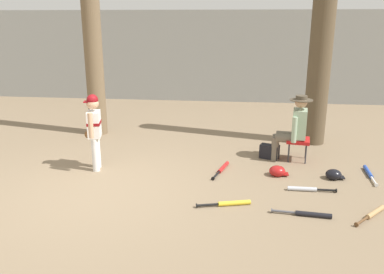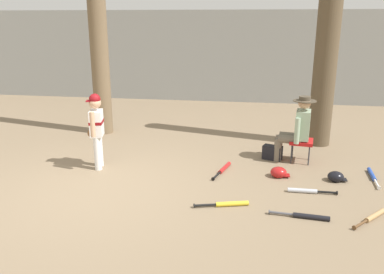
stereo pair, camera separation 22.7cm
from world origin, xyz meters
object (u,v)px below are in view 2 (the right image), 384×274
object	(u,v)px
tree_near_player	(97,18)
seated_spectator	(297,127)
handbag_beside_stool	(272,153)
bat_red_barrel	(223,169)
bat_wood_tan	(373,217)
batting_helmet_black	(336,177)
young_ballplayer	(96,126)
bat_yellow_trainer	(228,204)
bat_aluminum_silver	(306,191)
bat_black_composite	(306,216)
bat_blue_youth	(372,176)
batting_helmet_red	(279,172)
folding_stool	(301,142)
tree_behind_spectator	(327,46)

from	to	relation	value
tree_near_player	seated_spectator	bearing A→B (deg)	-17.47
handbag_beside_stool	bat_red_barrel	size ratio (longest dim) A/B	0.44
bat_wood_tan	batting_helmet_black	bearing A→B (deg)	101.01
tree_near_player	young_ballplayer	distance (m)	2.89
batting_helmet_black	bat_yellow_trainer	bearing A→B (deg)	-144.75
seated_spectator	bat_red_barrel	size ratio (longest dim) A/B	1.55
bat_aluminum_silver	bat_black_composite	distance (m)	0.82
seated_spectator	bat_blue_youth	size ratio (longest dim) A/B	1.45
handbag_beside_stool	bat_aluminum_silver	xyz separation A→B (m)	(0.45, -1.43, -0.10)
handbag_beside_stool	bat_aluminum_silver	distance (m)	1.50
tree_near_player	bat_black_composite	xyz separation A→B (m)	(4.09, -3.52, -2.49)
handbag_beside_stool	batting_helmet_red	world-z (taller)	handbag_beside_stool
seated_spectator	bat_aluminum_silver	world-z (taller)	seated_spectator
bat_red_barrel	batting_helmet_black	size ratio (longest dim) A/B	2.59
young_ballplayer	bat_wood_tan	world-z (taller)	young_ballplayer
tree_near_player	folding_stool	distance (m)	4.92
tree_behind_spectator	bat_blue_youth	size ratio (longest dim) A/B	5.76
tree_near_player	folding_stool	bearing A→B (deg)	-17.28
handbag_beside_stool	bat_blue_youth	bearing A→B (deg)	-22.09
tree_behind_spectator	bat_black_composite	xyz separation A→B (m)	(-0.62, -3.37, -1.95)
tree_near_player	batting_helmet_red	size ratio (longest dim) A/B	18.02
bat_aluminum_silver	seated_spectator	bearing A→B (deg)	92.11
young_ballplayer	batting_helmet_red	bearing A→B (deg)	0.74
young_ballplayer	batting_helmet_black	xyz separation A→B (m)	(3.97, 0.00, -0.67)
bat_aluminum_silver	bat_red_barrel	world-z (taller)	same
bat_aluminum_silver	batting_helmet_black	xyz separation A→B (m)	(0.52, 0.54, 0.04)
tree_near_player	bat_black_composite	bearing A→B (deg)	-40.74
tree_near_player	bat_aluminum_silver	distance (m)	5.56
tree_behind_spectator	bat_aluminum_silver	bearing A→B (deg)	-101.61
young_ballplayer	bat_blue_youth	xyz separation A→B (m)	(4.59, 0.24, -0.71)
bat_red_barrel	bat_black_composite	distance (m)	1.94
tree_behind_spectator	bat_red_barrel	distance (m)	3.24
bat_red_barrel	bat_blue_youth	bearing A→B (deg)	1.69
bat_wood_tan	bat_blue_youth	distance (m)	1.53
bat_yellow_trainer	folding_stool	bearing A→B (deg)	59.79
bat_yellow_trainer	batting_helmet_red	size ratio (longest dim) A/B	2.40
bat_wood_tan	bat_black_composite	bearing A→B (deg)	-171.94
young_ballplayer	bat_aluminum_silver	distance (m)	3.57
folding_stool	handbag_beside_stool	size ratio (longest dim) A/B	1.34
handbag_beside_stool	bat_yellow_trainer	size ratio (longest dim) A/B	0.45
handbag_beside_stool	folding_stool	bearing A→B (deg)	-4.64
bat_black_composite	seated_spectator	bearing A→B (deg)	88.95
batting_helmet_red	bat_blue_youth	bearing A→B (deg)	7.68
tree_behind_spectator	handbag_beside_stool	bearing A→B (deg)	-131.01
young_ballplayer	bat_wood_tan	xyz separation A→B (m)	(4.21, -1.24, -0.71)
bat_red_barrel	batting_helmet_black	bearing A→B (deg)	-5.42
seated_spectator	bat_red_barrel	bearing A→B (deg)	-150.85
tree_near_player	handbag_beside_stool	size ratio (longest dim) A/B	16.70
bat_wood_tan	batting_helmet_black	world-z (taller)	batting_helmet_black
tree_behind_spectator	bat_red_barrel	xyz separation A→B (m)	(-1.82, -1.84, -1.95)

